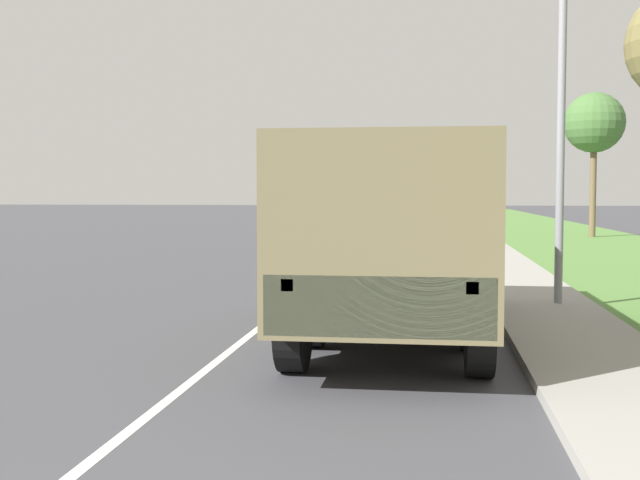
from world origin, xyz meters
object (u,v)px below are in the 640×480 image
military_truck (394,228)px  car_second_ahead (409,227)px  car_nearest_ahead (393,243)px  lamp_post (551,33)px

military_truck → car_second_ahead: 19.23m
military_truck → car_nearest_ahead: bearing=92.6°
car_nearest_ahead → lamp_post: size_ratio=0.51×
lamp_post → car_second_ahead: bearing=99.9°
car_nearest_ahead → car_second_ahead: size_ratio=0.83×
car_nearest_ahead → car_second_ahead: car_second_ahead is taller
car_second_ahead → lamp_post: lamp_post is taller
car_nearest_ahead → car_second_ahead: bearing=88.6°
car_nearest_ahead → lamp_post: lamp_post is taller
car_nearest_ahead → car_second_ahead: (0.20, 8.45, 0.08)m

